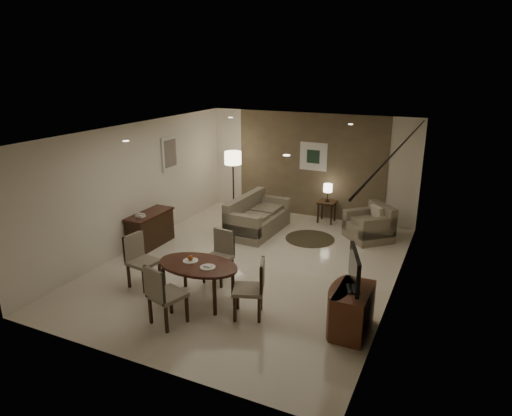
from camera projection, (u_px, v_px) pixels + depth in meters
The scene contains 31 objects.
room_shell at pixel (260, 196), 9.14m from camera, with size 5.50×7.00×2.70m.
taupe_accent at pixel (310, 166), 11.80m from camera, with size 3.96×0.03×2.70m, color brown.
curtain_wall at pixel (394, 222), 7.72m from camera, with size 0.08×6.70×2.58m, color #C4B699, non-canonical shape.
curtain_rod at pixel (402, 145), 7.32m from camera, with size 0.03×0.03×6.80m, color black.
art_back_frame at pixel (313, 157), 11.66m from camera, with size 0.72×0.03×0.72m, color silver.
art_back_canvas at pixel (313, 157), 11.65m from camera, with size 0.34×0.01×0.34m, color #1B3222.
art_left_frame at pixel (170, 153), 10.77m from camera, with size 0.03×0.60×0.80m, color silver.
art_left_canvas at pixel (170, 153), 10.77m from camera, with size 0.01×0.46×0.64m, color gray.
downlight_nl at pixel (126, 141), 7.40m from camera, with size 0.10×0.10×0.01m, color white.
downlight_nr at pixel (287, 155), 6.27m from camera, with size 0.10×0.10×0.01m, color white.
downlight_fl at pixel (230, 118), 10.50m from camera, with size 0.10×0.10×0.01m, color white.
downlight_fr at pixel (350, 124), 9.37m from camera, with size 0.10×0.10×0.01m, color white.
console_desk at pixel (150, 229), 10.10m from camera, with size 0.48×1.20×0.75m, color #3F1C14, non-canonical shape.
telephone at pixel (140, 215), 9.71m from camera, with size 0.20×0.14×0.09m, color white, non-canonical shape.
tv_cabinet at pixel (353, 311), 6.84m from camera, with size 0.48×0.90×0.70m, color brown, non-canonical shape.
flat_tv at pixel (354, 270), 6.64m from camera, with size 0.06×0.88×0.60m, color black, non-canonical shape.
dining_table at pixel (199, 282), 7.76m from camera, with size 1.43×0.89×0.67m, color #3F1C14, non-canonical shape.
chair_near at pixel (168, 294), 7.02m from camera, with size 0.48×0.48×1.00m, color gray, non-canonical shape.
chair_far at pixel (218, 258), 8.38m from camera, with size 0.46×0.46×0.96m, color gray, non-canonical shape.
chair_left at pixel (143, 262), 8.20m from camera, with size 0.47×0.47×0.97m, color gray, non-canonical shape.
chair_right at pixel (248, 289), 7.22m from camera, with size 0.46×0.46×0.96m, color gray, non-canonical shape.
plate_a at pixel (191, 261), 7.77m from camera, with size 0.26×0.26×0.02m, color white.
plate_b at pixel (208, 267), 7.52m from camera, with size 0.26×0.26×0.02m, color white.
fruit_apple at pixel (190, 258), 7.76m from camera, with size 0.09×0.09×0.09m, color #A14B12.
napkin at pixel (208, 266), 7.52m from camera, with size 0.12×0.08×0.03m, color white.
round_rug at pixel (310, 239), 10.56m from camera, with size 1.13×1.13×0.01m, color #443F26.
sofa at pixel (258, 215), 10.88m from camera, with size 0.91×1.82×0.86m, color gray, non-canonical shape.
armchair at pixel (369, 223), 10.41m from camera, with size 0.91×0.86×0.81m, color gray, non-canonical shape.
side_table at pixel (327, 212), 11.60m from camera, with size 0.43×0.43×0.55m, color black, non-canonical shape.
table_lamp at pixel (328, 192), 11.44m from camera, with size 0.22×0.22×0.50m, color #FFEAC1, non-canonical shape.
floor_lamp at pixel (233, 184), 11.96m from camera, with size 0.43×0.43×1.71m, color #FFE5B7, non-canonical shape.
Camera 1 is at (3.64, -7.59, 3.91)m, focal length 32.00 mm.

